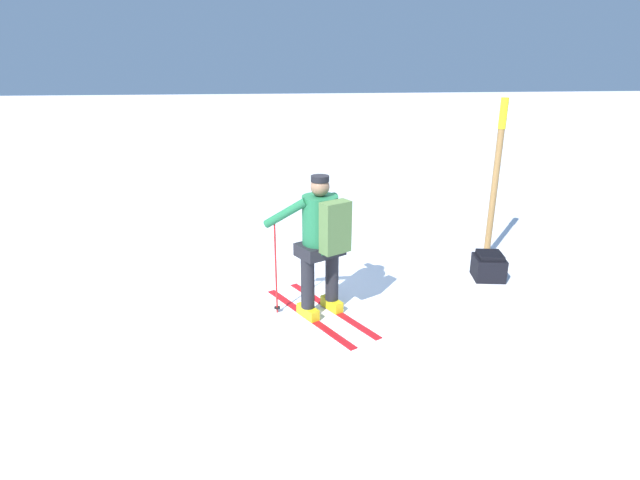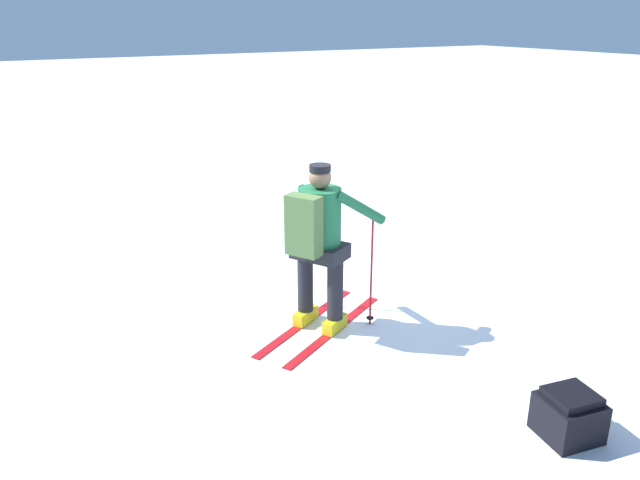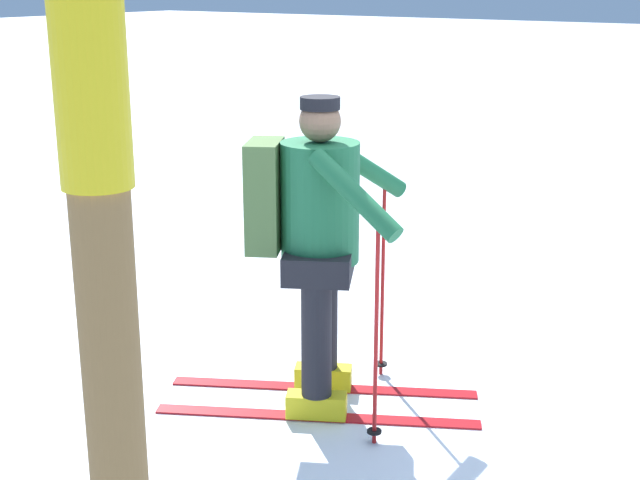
% 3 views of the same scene
% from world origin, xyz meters
% --- Properties ---
extents(ground_plane, '(80.00, 80.00, 0.00)m').
position_xyz_m(ground_plane, '(0.00, 0.00, 0.00)').
color(ground_plane, white).
extents(skier, '(1.18, 1.64, 1.59)m').
position_xyz_m(skier, '(0.11, -0.60, 0.92)').
color(skier, red).
rests_on(skier, ground_plane).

